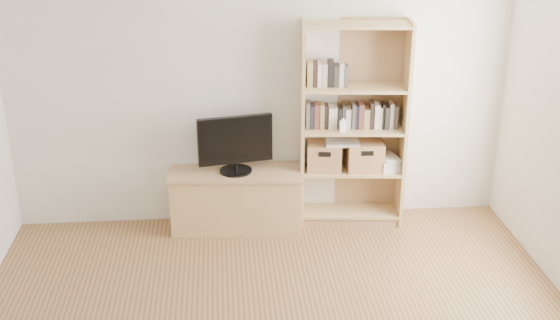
{
  "coord_description": "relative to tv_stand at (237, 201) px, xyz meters",
  "views": [
    {
      "loc": [
        -0.35,
        -3.52,
        3.07
      ],
      "look_at": [
        0.12,
        1.9,
        0.81
      ],
      "focal_mm": 45.0,
      "sensor_mm": 36.0,
      "label": 1
    }
  ],
  "objects": [
    {
      "name": "laptop",
      "position": [
        0.97,
        0.04,
        0.52
      ],
      "size": [
        0.32,
        0.24,
        0.02
      ],
      "primitive_type": "cube",
      "rotation": [
        0.0,
        0.0,
        -0.11
      ],
      "color": "silver",
      "rests_on": "basket_left"
    },
    {
      "name": "magazine_stack",
      "position": [
        1.39,
        0.01,
        0.31
      ],
      "size": [
        0.2,
        0.26,
        0.11
      ],
      "primitive_type": "cube",
      "rotation": [
        0.0,
        0.0,
        0.16
      ],
      "color": "beige",
      "rests_on": "bookshelf"
    },
    {
      "name": "books_row_mid",
      "position": [
        1.07,
        0.07,
        0.78
      ],
      "size": [
        0.91,
        0.29,
        0.24
      ],
      "primitive_type": "cube",
      "rotation": [
        0.0,
        0.0,
        -0.14
      ],
      "color": "#4F4A45",
      "rests_on": "bookshelf"
    },
    {
      "name": "basket_left",
      "position": [
        0.81,
        0.07,
        0.38
      ],
      "size": [
        0.34,
        0.29,
        0.25
      ],
      "primitive_type": "cube",
      "rotation": [
        0.0,
        0.0,
        -0.14
      ],
      "color": "#AB784D",
      "rests_on": "bookshelf"
    },
    {
      "name": "television",
      "position": [
        -0.0,
        0.0,
        0.55
      ],
      "size": [
        0.67,
        0.18,
        0.53
      ],
      "primitive_type": "cube",
      "rotation": [
        0.0,
        0.0,
        0.19
      ],
      "color": "black",
      "rests_on": "tv_stand"
    },
    {
      "name": "back_wall",
      "position": [
        0.24,
        0.22,
        1.03
      ],
      "size": [
        4.5,
        0.02,
        2.6
      ],
      "primitive_type": "cube",
      "color": "silver",
      "rests_on": "floor"
    },
    {
      "name": "baby_monitor",
      "position": [
        0.95,
        -0.04,
        0.71
      ],
      "size": [
        0.06,
        0.04,
        0.1
      ],
      "primitive_type": "cube",
      "rotation": [
        0.0,
        0.0,
        0.11
      ],
      "color": "white",
      "rests_on": "bookshelf"
    },
    {
      "name": "bookshelf",
      "position": [
        1.06,
        0.05,
        0.68
      ],
      "size": [
        0.97,
        0.42,
        1.89
      ],
      "primitive_type": "cube",
      "rotation": [
        0.0,
        0.0,
        -0.09
      ],
      "color": "tan",
      "rests_on": "floor"
    },
    {
      "name": "books_row_upper",
      "position": [
        0.86,
        0.09,
        1.16
      ],
      "size": [
        0.43,
        0.18,
        0.22
      ],
      "primitive_type": "cube",
      "rotation": [
        0.0,
        0.0,
        -0.07
      ],
      "color": "#4F4A45",
      "rests_on": "bookshelf"
    },
    {
      "name": "tv_stand",
      "position": [
        0.0,
        0.0,
        0.0
      ],
      "size": [
        1.2,
        0.53,
        0.53
      ],
      "primitive_type": "cube",
      "rotation": [
        0.0,
        0.0,
        -0.08
      ],
      "color": "tan",
      "rests_on": "floor"
    },
    {
      "name": "basket_right",
      "position": [
        1.18,
        0.03,
        0.39
      ],
      "size": [
        0.33,
        0.28,
        0.27
      ],
      "primitive_type": "cube",
      "rotation": [
        0.0,
        0.0,
        -0.04
      ],
      "color": "#AB784D",
      "rests_on": "bookshelf"
    }
  ]
}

